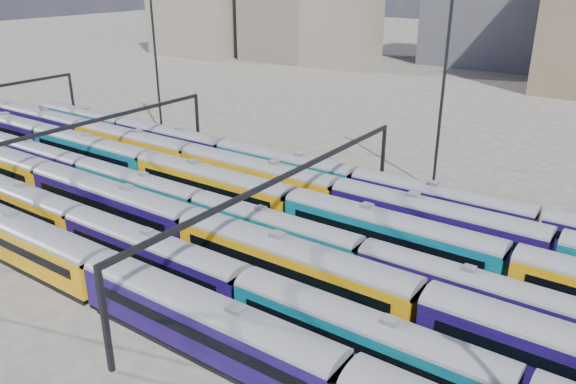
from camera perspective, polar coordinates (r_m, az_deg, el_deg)
The scene contains 12 objects.
ground at distance 58.66m, azimuth -8.30°, elevation -3.60°, with size 500.00×500.00×0.00m, color #433E39.
rake_0 at distance 46.83m, azimuth -18.58°, elevation -7.62°, with size 131.84×3.21×5.42m.
rake_1 at distance 56.83m, azimuth -20.61°, elevation -2.82°, with size 121.04×2.95×4.97m.
rake_2 at distance 52.44m, azimuth -9.94°, elevation -3.39°, with size 134.74×3.28×5.54m.
rake_3 at distance 64.77m, azimuth -15.11°, elevation 0.68°, with size 131.24×2.74×4.60m.
rake_4 at distance 56.85m, azimuth 0.35°, elevation -1.14°, with size 128.59×3.14×5.29m.
rake_5 at distance 65.26m, azimuth -3.23°, elevation 1.93°, with size 150.55×3.14×5.30m.
rake_6 at distance 64.02m, azimuth 6.80°, elevation 1.19°, with size 118.66×2.90×4.87m.
gantry_1 at distance 70.91m, azimuth -20.59°, elevation 5.58°, with size 0.35×40.35×8.03m.
gantry_2 at distance 50.07m, azimuth -0.30°, elevation 0.55°, with size 0.35×40.35×8.03m.
mast_1 at distance 90.64m, azimuth -13.41°, elevation 14.31°, with size 1.40×0.50×25.60m.
mast_3 at distance 66.74m, azimuth 15.63°, elevation 11.57°, with size 1.40×0.50×25.60m.
Camera 1 is at (37.01, -38.04, 24.99)m, focal length 35.00 mm.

